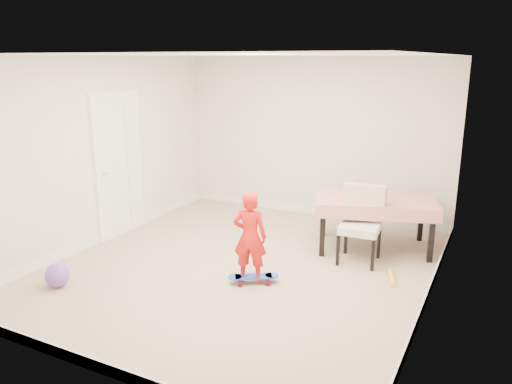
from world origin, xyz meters
The scene contains 17 objects.
ground centered at (0.00, 0.00, 0.00)m, with size 5.00×5.00×0.00m, color tan.
ceiling centered at (0.00, 0.00, 2.58)m, with size 4.50×5.00×0.04m, color white.
wall_back centered at (0.00, 2.48, 1.30)m, with size 4.50×0.04×2.60m, color silver.
wall_front centered at (0.00, -2.48, 1.30)m, with size 4.50×0.04×2.60m, color silver.
wall_left centered at (-2.23, 0.00, 1.30)m, with size 0.04×5.00×2.60m, color silver.
wall_right centered at (2.23, 0.00, 1.30)m, with size 0.04×5.00×2.60m, color silver.
door centered at (-2.22, 0.30, 1.02)m, with size 0.10×0.94×2.11m, color white.
baseboard_back centered at (0.00, 2.49, 0.06)m, with size 4.50×0.02×0.12m, color white.
baseboard_front centered at (0.00, -2.49, 0.06)m, with size 4.50×0.02×0.12m, color white.
baseboard_left centered at (-2.24, 0.00, 0.06)m, with size 0.02×5.00×0.12m, color white.
baseboard_right centered at (2.24, 0.00, 0.06)m, with size 0.02×5.00×0.12m, color white.
dining_table centered at (1.31, 1.41, 0.37)m, with size 1.58×1.00×0.74m, color #B20913, non-canonical shape.
dining_chair centered at (1.27, 0.84, 0.50)m, with size 0.54×0.62×0.99m, color beige, non-canonical shape.
skateboard centered at (0.35, -0.35, 0.04)m, with size 0.60×0.22×0.09m, color blue, non-canonical shape.
child centered at (0.31, -0.37, 0.54)m, with size 0.39×0.26×1.08m, color red.
balloon centered at (-1.63, -1.47, 0.14)m, with size 0.28×0.28×0.28m, color #774CB7.
foam_toy centered at (1.79, 0.47, 0.03)m, with size 0.06×0.06×0.40m, color yellow.
Camera 1 is at (2.83, -5.15, 2.56)m, focal length 35.00 mm.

